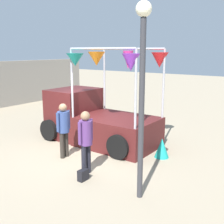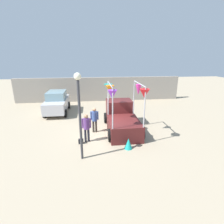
# 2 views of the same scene
# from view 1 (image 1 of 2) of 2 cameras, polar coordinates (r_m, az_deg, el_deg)

# --- Properties ---
(ground_plane) EXTENTS (60.00, 60.00, 0.00)m
(ground_plane) POSITION_cam_1_polar(r_m,az_deg,el_deg) (9.22, -5.24, -7.96)
(ground_plane) COLOR gray
(vendor_truck) EXTENTS (2.49, 4.14, 3.29)m
(vendor_truck) POSITION_cam_1_polar(r_m,az_deg,el_deg) (10.04, -3.64, -0.99)
(vendor_truck) COLOR #4C1919
(vendor_truck) RESTS_ON ground
(person_customer) EXTENTS (0.53, 0.34, 1.69)m
(person_customer) POSITION_cam_1_polar(r_m,az_deg,el_deg) (7.30, -5.37, -5.00)
(person_customer) COLOR black
(person_customer) RESTS_ON ground
(person_vendor) EXTENTS (0.53, 0.34, 1.67)m
(person_vendor) POSITION_cam_1_polar(r_m,az_deg,el_deg) (8.52, -9.83, -2.68)
(person_vendor) COLOR #2D2823
(person_vendor) RESTS_ON ground
(handbag) EXTENTS (0.28, 0.16, 0.28)m
(handbag) POSITION_cam_1_polar(r_m,az_deg,el_deg) (7.26, -5.88, -12.62)
(handbag) COLOR black
(handbag) RESTS_ON ground
(street_lamp) EXTENTS (0.32, 0.32, 4.15)m
(street_lamp) POSITION_cam_1_polar(r_m,az_deg,el_deg) (5.78, 6.16, 7.24)
(street_lamp) COLOR #333338
(street_lamp) RESTS_ON ground
(folded_kite_bundle_teal) EXTENTS (0.61, 0.61, 0.60)m
(folded_kite_bundle_teal) POSITION_cam_1_polar(r_m,az_deg,el_deg) (8.73, 10.09, -7.19)
(folded_kite_bundle_teal) COLOR teal
(folded_kite_bundle_teal) RESTS_ON ground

